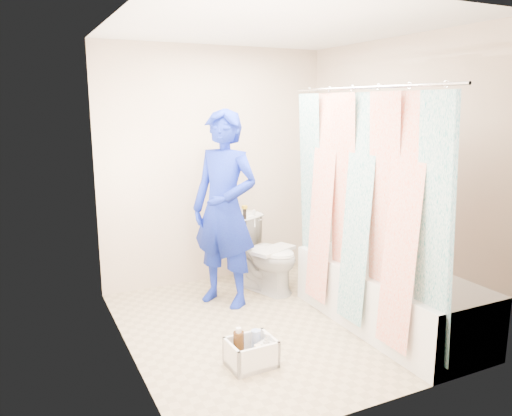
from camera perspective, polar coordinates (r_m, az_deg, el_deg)
name	(u,v)px	position (r m, az deg, el deg)	size (l,w,h in m)	color
floor	(274,324)	(4.34, 2.05, -13.14)	(2.60, 2.60, 0.00)	tan
ceiling	(276,26)	(3.98, 2.32, 20.02)	(2.40, 2.60, 0.02)	white
wall_back	(215,166)	(5.16, -4.67, 4.75)	(2.40, 0.02, 2.40)	#BBA790
wall_front	(383,217)	(2.93, 14.26, -1.05)	(2.40, 0.02, 2.40)	#BBA790
wall_left	(123,197)	(3.59, -14.98, 1.26)	(0.02, 2.60, 2.40)	#BBA790
wall_right	(392,175)	(4.67, 15.31, 3.62)	(0.02, 2.60, 2.40)	#BBA790
bathtub	(388,295)	(4.37, 14.82, -9.59)	(0.70, 1.75, 0.50)	silver
curtain_rod	(365,88)	(3.87, 12.36, 13.30)	(0.02, 0.02, 1.90)	silver
shower_curtain	(360,211)	(3.95, 11.76, -0.30)	(0.06, 1.75, 1.80)	silver
toilet	(265,254)	(4.97, 0.99, -5.26)	(0.41, 0.73, 0.74)	white
tank_lid	(274,250)	(4.88, 2.04, -4.82)	(0.45, 0.20, 0.03)	silver
tank_internals	(247,216)	(4.98, -1.01, -0.96)	(0.17, 0.09, 0.24)	black
plumber	(225,209)	(4.53, -3.62, -0.14)	(0.65, 0.43, 1.79)	navy
cleaning_caddy	(253,353)	(3.70, -0.40, -16.25)	(0.34, 0.27, 0.25)	white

